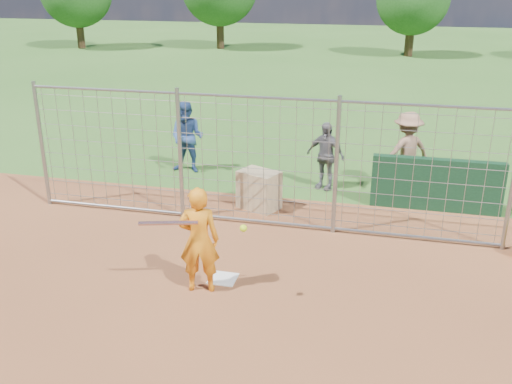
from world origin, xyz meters
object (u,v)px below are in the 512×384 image
(bystander_b, at_px, (325,156))
(bystander_c, at_px, (406,151))
(batter, at_px, (199,240))
(equipment_bin, at_px, (259,190))
(bystander_a, at_px, (187,137))

(bystander_b, xyz_separation_m, bystander_c, (1.75, 0.38, 0.12))
(batter, distance_m, equipment_bin, 3.44)
(equipment_bin, bearing_deg, bystander_c, 56.65)
(bystander_c, height_order, equipment_bin, bystander_c)
(batter, relative_size, bystander_b, 1.09)
(bystander_a, distance_m, bystander_c, 5.16)
(batter, bearing_deg, bystander_c, -131.70)
(bystander_a, bearing_deg, equipment_bin, -37.90)
(bystander_c, distance_m, equipment_bin, 3.50)
(bystander_b, distance_m, bystander_c, 1.80)
(batter, distance_m, bystander_c, 6.10)
(batter, bearing_deg, bystander_b, -116.47)
(bystander_a, bearing_deg, batter, -65.89)
(batter, relative_size, bystander_a, 0.97)
(bystander_a, relative_size, bystander_c, 0.98)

